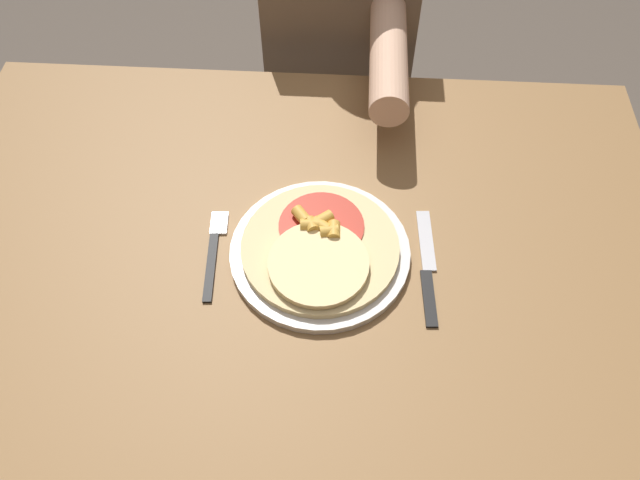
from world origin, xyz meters
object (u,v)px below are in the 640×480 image
plate (320,252)px  person_diner (340,50)px  dining_table (295,275)px  pizza (320,248)px  knife (427,268)px  fork (214,248)px

plate → person_diner: person_diner is taller
dining_table → pizza: size_ratio=5.00×
plate → knife: size_ratio=1.31×
fork → person_diner: 0.67m
dining_table → person_diner: size_ratio=1.06×
plate → fork: (-0.17, 0.00, -0.00)m
plate → pizza: pizza is taller
pizza → person_diner: 0.65m
knife → pizza: bearing=175.7°
plate → dining_table: bearing=147.9°
person_diner → fork: bearing=-105.9°
dining_table → plate: 0.13m
fork → person_diner: size_ratio=0.15×
dining_table → plate: plate is taller
knife → plate: bearing=174.2°
knife → person_diner: person_diner is taller
dining_table → person_diner: bearing=84.8°
dining_table → fork: size_ratio=7.17×
pizza → fork: pizza is taller
plate → fork: size_ratio=1.64×
dining_table → knife: 0.25m
dining_table → knife: bearing=-12.1°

